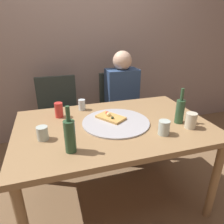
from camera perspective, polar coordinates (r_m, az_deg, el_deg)
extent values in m
plane|color=brown|center=(2.01, 0.36, -22.30)|extent=(8.00, 8.00, 0.00)
cube|color=gray|center=(2.72, -8.66, 20.15)|extent=(6.00, 0.10, 2.60)
cube|color=#99754C|center=(1.58, 0.43, -3.94)|extent=(1.45, 0.94, 0.04)
cylinder|color=#99754C|center=(1.80, 26.52, -16.83)|extent=(0.06, 0.06, 0.69)
cylinder|color=#99754C|center=(2.08, -21.41, -10.19)|extent=(0.06, 0.06, 0.69)
cylinder|color=#99754C|center=(2.33, 13.08, -5.23)|extent=(0.06, 0.06, 0.69)
cylinder|color=#ADADB2|center=(1.59, 1.07, -2.82)|extent=(0.52, 0.52, 0.01)
cube|color=tan|center=(1.63, -0.43, -1.52)|extent=(0.23, 0.25, 0.02)
sphere|color=#EAD184|center=(1.63, -0.98, -0.71)|extent=(0.04, 0.04, 0.04)
sphere|color=#2D381E|center=(1.58, 0.25, -1.60)|extent=(0.02, 0.02, 0.02)
sphere|color=#B22D23|center=(1.66, -1.34, -0.31)|extent=(0.03, 0.03, 0.03)
cylinder|color=#2D5133|center=(1.23, -11.56, -6.70)|extent=(0.07, 0.07, 0.20)
cylinder|color=#2D5133|center=(1.16, -12.12, -0.49)|extent=(0.03, 0.03, 0.09)
cylinder|color=#2D5133|center=(1.64, 18.27, 0.08)|extent=(0.06, 0.06, 0.18)
cylinder|color=#2D5133|center=(1.59, 18.88, 4.61)|extent=(0.02, 0.02, 0.09)
cylinder|color=beige|center=(1.60, 21.01, -2.24)|extent=(0.08, 0.08, 0.12)
cylinder|color=#B7C6BC|center=(1.45, 14.21, -4.22)|extent=(0.08, 0.08, 0.10)
cylinder|color=#B7C6BC|center=(1.42, -18.69, -5.58)|extent=(0.07, 0.07, 0.09)
cylinder|color=silver|center=(1.83, -8.34, 2.00)|extent=(0.06, 0.06, 0.09)
cylinder|color=red|center=(1.72, -14.49, 0.54)|extent=(0.07, 0.07, 0.12)
cube|color=#2D3833|center=(2.35, -14.23, -2.29)|extent=(0.44, 0.44, 0.05)
cube|color=#2D3833|center=(2.45, -15.07, 4.40)|extent=(0.44, 0.04, 0.45)
cylinder|color=#2D3833|center=(2.31, -8.56, -9.02)|extent=(0.04, 0.04, 0.42)
cylinder|color=#2D3833|center=(2.30, -18.09, -10.17)|extent=(0.04, 0.04, 0.42)
cylinder|color=#2D3833|center=(2.63, -9.90, -4.77)|extent=(0.04, 0.04, 0.42)
cylinder|color=#2D3833|center=(2.63, -18.16, -5.75)|extent=(0.04, 0.04, 0.42)
cube|color=#2D3833|center=(2.48, 2.76, -0.21)|extent=(0.44, 0.44, 0.05)
cube|color=#2D3833|center=(2.58, 1.34, 6.08)|extent=(0.44, 0.04, 0.45)
cylinder|color=#2D3833|center=(2.49, 8.29, -6.38)|extent=(0.04, 0.04, 0.42)
cylinder|color=#2D3833|center=(2.37, -0.15, -7.79)|extent=(0.04, 0.04, 0.42)
cylinder|color=#2D3833|center=(2.80, 5.02, -2.75)|extent=(0.04, 0.04, 0.42)
cylinder|color=#2D3833|center=(2.69, -2.53, -3.81)|extent=(0.04, 0.04, 0.42)
cube|color=navy|center=(2.40, 2.71, 5.67)|extent=(0.36, 0.22, 0.52)
sphere|color=beige|center=(2.32, 2.88, 14.05)|extent=(0.21, 0.21, 0.21)
cylinder|color=black|center=(2.35, 6.08, -1.64)|extent=(0.12, 0.40, 0.12)
cylinder|color=black|center=(2.30, 2.40, -2.15)|extent=(0.12, 0.40, 0.12)
cylinder|color=black|center=(2.30, 7.80, -8.75)|extent=(0.11, 0.11, 0.45)
cylinder|color=black|center=(2.24, 4.02, -9.45)|extent=(0.11, 0.11, 0.45)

